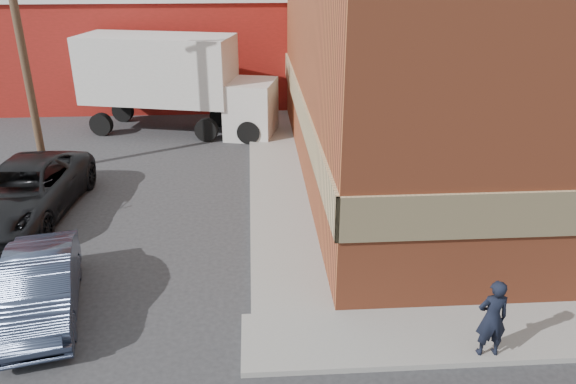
# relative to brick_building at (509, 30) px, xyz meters

# --- Properties ---
(ground) EXTENTS (90.00, 90.00, 0.00)m
(ground) POSITION_rel_brick_building_xyz_m (-8.50, -9.00, -4.68)
(ground) COLOR #28282B
(ground) RESTS_ON ground
(brick_building) EXTENTS (14.25, 18.25, 9.36)m
(brick_building) POSITION_rel_brick_building_xyz_m (0.00, 0.00, 0.00)
(brick_building) COLOR #994427
(brick_building) RESTS_ON ground
(sidewalk_west) EXTENTS (1.80, 18.00, 0.12)m
(sidewalk_west) POSITION_rel_brick_building_xyz_m (-7.90, 0.00, -4.62)
(sidewalk_west) COLOR gray
(sidewalk_west) RESTS_ON ground
(warehouse) EXTENTS (16.30, 8.30, 5.60)m
(warehouse) POSITION_rel_brick_building_xyz_m (-14.50, 11.00, -1.87)
(warehouse) COLOR maroon
(warehouse) RESTS_ON ground
(utility_pole) EXTENTS (2.00, 0.26, 9.00)m
(utility_pole) POSITION_rel_brick_building_xyz_m (-16.00, 0.00, 0.06)
(utility_pole) COLOR #513928
(utility_pole) RESTS_ON ground
(man) EXTENTS (0.59, 0.39, 1.62)m
(man) POSITION_rel_brick_building_xyz_m (-4.31, -10.55, -3.75)
(man) COLOR black
(man) RESTS_ON sidewalk_south
(sedan) EXTENTS (2.27, 4.23, 1.32)m
(sedan) POSITION_rel_brick_building_xyz_m (-13.23, -8.50, -4.02)
(sedan) COLOR #2E374D
(sedan) RESTS_ON ground
(suv_a) EXTENTS (2.98, 5.80, 1.57)m
(suv_a) POSITION_rel_brick_building_xyz_m (-15.31, -3.59, -3.90)
(suv_a) COLOR black
(suv_a) RESTS_ON ground
(box_truck) EXTENTS (8.41, 4.20, 3.99)m
(box_truck) POSITION_rel_brick_building_xyz_m (-11.74, 4.39, -2.38)
(box_truck) COLOR silver
(box_truck) RESTS_ON ground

